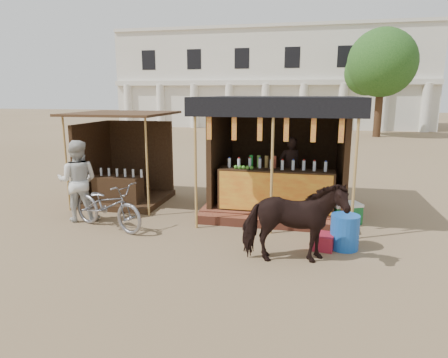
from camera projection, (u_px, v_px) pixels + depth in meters
The scene contains 11 objects.
ground at pixel (205, 258), 7.04m from camera, with size 120.00×120.00×0.00m, color #846B4C.
main_stall at pixel (279, 169), 9.82m from camera, with size 3.60×3.61×2.78m.
secondary_stall at pixel (121, 170), 10.62m from camera, with size 2.40×2.40×2.38m.
cow at pixel (293, 222), 6.73m from camera, with size 0.78×1.71×1.44m, color black.
motorbike at pixel (108, 205), 8.50m from camera, with size 0.68×1.96×1.03m, color gray.
bystander at pixel (78, 181), 8.99m from camera, with size 0.90×0.70×1.84m, color beige.
blue_barrel at pixel (345, 232), 7.42m from camera, with size 0.52×0.52×0.66m, color #1853B4.
red_crate at pixel (324, 241), 7.46m from camera, with size 0.37×0.44×0.28m, color maroon.
cooler at pixel (345, 213), 8.94m from camera, with size 0.76×0.66×0.46m.
background_building at pixel (271, 80), 35.22m from camera, with size 26.00×7.45×8.18m.
tree at pixel (378, 65), 25.99m from camera, with size 4.50×4.40×7.00m.
Camera 1 is at (1.75, -6.36, 2.85)m, focal length 32.00 mm.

